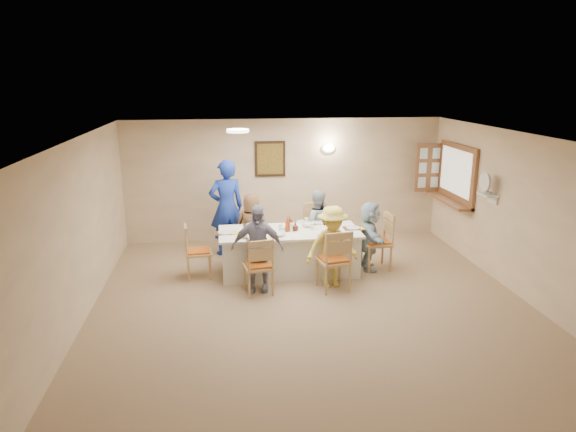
{
  "coord_description": "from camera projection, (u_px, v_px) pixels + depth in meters",
  "views": [
    {
      "loc": [
        -1.27,
        -6.83,
        3.3
      ],
      "look_at": [
        -0.2,
        1.4,
        1.05
      ],
      "focal_mm": 32.0,
      "sensor_mm": 36.0,
      "label": 1
    }
  ],
  "objects": [
    {
      "name": "plate_fl",
      "position": [
        256.0,
        239.0,
        8.29
      ],
      "size": [
        0.24,
        0.24,
        0.02
      ],
      "primitive_type": "cylinder",
      "color": "white",
      "rests_on": "dining_table"
    },
    {
      "name": "teacup_b",
      "position": [
        307.0,
        220.0,
        9.32
      ],
      "size": [
        0.14,
        0.14,
        0.08
      ],
      "primitive_type": "imported",
      "rotation": [
        0.0,
        0.0,
        0.39
      ],
      "color": "white",
      "rests_on": "dining_table"
    },
    {
      "name": "wall_picture",
      "position": [
        270.0,
        159.0,
        10.39
      ],
      "size": [
        0.62,
        0.05,
        0.72
      ],
      "color": "#321F11",
      "rests_on": "room_walls"
    },
    {
      "name": "shutter_door",
      "position": [
        429.0,
        168.0,
        10.56
      ],
      "size": [
        0.55,
        0.04,
        1.0
      ],
      "primitive_type": "cube",
      "color": "brown",
      "rests_on": "room_walls"
    },
    {
      "name": "chair_back_right",
      "position": [
        315.0,
        231.0,
        9.68
      ],
      "size": [
        0.51,
        0.51,
        1.0
      ],
      "primitive_type": null,
      "rotation": [
        0.0,
        0.0,
        -0.07
      ],
      "color": "tan",
      "rests_on": "ground"
    },
    {
      "name": "diner_back_left",
      "position": [
        252.0,
        228.0,
        9.38
      ],
      "size": [
        0.74,
        0.59,
        1.28
      ],
      "primitive_type": "imported",
      "rotation": [
        0.0,
        0.0,
        2.99
      ],
      "color": "brown",
      "rests_on": "ground"
    },
    {
      "name": "hatch_sill",
      "position": [
        449.0,
        201.0,
        9.98
      ],
      "size": [
        0.3,
        1.5,
        0.05
      ],
      "primitive_type": "cube",
      "color": "brown",
      "rests_on": "room_walls"
    },
    {
      "name": "napkin_re",
      "position": [
        364.0,
        228.0,
        8.88
      ],
      "size": [
        0.15,
        0.15,
        0.01
      ],
      "primitive_type": "cube",
      "color": "yellow",
      "rests_on": "dining_table"
    },
    {
      "name": "napkin_fr",
      "position": [
        340.0,
        237.0,
        8.42
      ],
      "size": [
        0.14,
        0.14,
        0.01
      ],
      "primitive_type": "cube",
      "color": "yellow",
      "rests_on": "dining_table"
    },
    {
      "name": "chair_right_end",
      "position": [
        377.0,
        241.0,
        9.03
      ],
      "size": [
        0.51,
        0.51,
        1.01
      ],
      "primitive_type": null,
      "rotation": [
        0.0,
        0.0,
        -1.51
      ],
      "color": "tan",
      "rests_on": "ground"
    },
    {
      "name": "diner_back_right",
      "position": [
        317.0,
        224.0,
        9.52
      ],
      "size": [
        0.71,
        0.59,
        1.31
      ],
      "primitive_type": "imported",
      "rotation": [
        0.0,
        0.0,
        3.07
      ],
      "color": "#9CA8B6",
      "rests_on": "ground"
    },
    {
      "name": "chair_front_right",
      "position": [
        333.0,
        259.0,
        8.15
      ],
      "size": [
        0.57,
        0.57,
        1.02
      ],
      "primitive_type": null,
      "rotation": [
        0.0,
        0.0,
        3.32
      ],
      "color": "tan",
      "rests_on": "ground"
    },
    {
      "name": "chair_left_end",
      "position": [
        199.0,
        251.0,
        8.66
      ],
      "size": [
        0.48,
        0.48,
        0.93
      ],
      "primitive_type": null,
      "rotation": [
        0.0,
        0.0,
        1.65
      ],
      "color": "tan",
      "rests_on": "ground"
    },
    {
      "name": "placemat_br",
      "position": [
        319.0,
        223.0,
        9.25
      ],
      "size": [
        0.36,
        0.27,
        0.01
      ],
      "primitive_type": "cube",
      "color": "#472B19",
      "rests_on": "dining_table"
    },
    {
      "name": "placemat_fl",
      "position": [
        256.0,
        239.0,
        8.29
      ],
      "size": [
        0.33,
        0.24,
        0.01
      ],
      "primitive_type": "cube",
      "color": "#472B19",
      "rests_on": "dining_table"
    },
    {
      "name": "condiment_brown",
      "position": [
        290.0,
        223.0,
        8.84
      ],
      "size": [
        0.11,
        0.11,
        0.22
      ],
      "primitive_type": "imported",
      "rotation": [
        0.0,
        0.0,
        -0.04
      ],
      "color": "#441E12",
      "rests_on": "dining_table"
    },
    {
      "name": "chair_back_left",
      "position": [
        252.0,
        236.0,
        9.55
      ],
      "size": [
        0.45,
        0.45,
        0.89
      ],
      "primitive_type": null,
      "rotation": [
        0.0,
        0.0,
        -0.06
      ],
      "color": "tan",
      "rests_on": "ground"
    },
    {
      "name": "napkin_bl",
      "position": [
        263.0,
        225.0,
        9.07
      ],
      "size": [
        0.14,
        0.14,
        0.01
      ],
      "primitive_type": "cube",
      "color": "yellow",
      "rests_on": "dining_table"
    },
    {
      "name": "bowl_a",
      "position": [
        278.0,
        234.0,
        8.49
      ],
      "size": [
        0.41,
        0.41,
        0.06
      ],
      "primitive_type": "imported",
      "rotation": [
        0.0,
        0.0,
        -0.4
      ],
      "color": "white",
      "rests_on": "dining_table"
    },
    {
      "name": "dining_table",
      "position": [
        289.0,
        252.0,
        8.87
      ],
      "size": [
        2.4,
        1.02,
        0.76
      ],
      "primitive_type": "cube",
      "color": "silver",
      "rests_on": "ground"
    },
    {
      "name": "placemat_bl",
      "position": [
        253.0,
        225.0,
        9.1
      ],
      "size": [
        0.35,
        0.26,
        0.01
      ],
      "primitive_type": "cube",
      "color": "#472B19",
      "rests_on": "dining_table"
    },
    {
      "name": "plate_bl",
      "position": [
        253.0,
        225.0,
        9.1
      ],
      "size": [
        0.24,
        0.24,
        0.01
      ],
      "primitive_type": "cylinder",
      "color": "white",
      "rests_on": "dining_table"
    },
    {
      "name": "diner_front_right",
      "position": [
        332.0,
        247.0,
        8.22
      ],
      "size": [
        1.0,
        0.74,
        1.34
      ],
      "primitive_type": "imported",
      "rotation": [
        0.0,
        0.0,
        0.14
      ],
      "color": "#E6CE52",
      "rests_on": "ground"
    },
    {
      "name": "teacup_a",
      "position": [
        244.0,
        236.0,
        8.35
      ],
      "size": [
        0.14,
        0.14,
        0.09
      ],
      "primitive_type": "imported",
      "rotation": [
        0.0,
        0.0,
        0.12
      ],
      "color": "white",
      "rests_on": "dining_table"
    },
    {
      "name": "serving_hatch",
      "position": [
        457.0,
        174.0,
        9.86
      ],
      "size": [
        0.06,
        1.5,
        1.15
      ],
      "primitive_type": "cube",
      "color": "brown",
      "rests_on": "room_walls"
    },
    {
      "name": "chair_front_left",
      "position": [
        258.0,
        265.0,
        8.01
      ],
      "size": [
        0.51,
        0.51,
        0.93
      ],
      "primitive_type": null,
      "rotation": [
        0.0,
        0.0,
        3.3
      ],
      "color": "tan",
      "rests_on": "ground"
    },
    {
      "name": "wall_sconce",
      "position": [
        329.0,
        148.0,
        10.47
      ],
      "size": [
        0.26,
        0.09,
        0.18
      ],
      "primitive_type": "ellipsoid",
      "color": "white",
      "rests_on": "room_walls"
    },
    {
      "name": "fan_shelf",
      "position": [
        488.0,
        195.0,
        8.59
      ],
      "size": [
        0.22,
        0.36,
        0.03
      ],
      "primitive_type": "cube",
      "color": "white",
      "rests_on": "room_walls"
    },
    {
      "name": "ceiling_light",
      "position": [
        238.0,
        131.0,
        8.22
      ],
      "size": [
        0.36,
        0.36,
        0.05
      ],
      "primitive_type": "cylinder",
      "color": "white",
      "rests_on": "room_walls"
    },
    {
      "name": "plate_fr",
      "position": [
        329.0,
        236.0,
        8.44
      ],
      "size": [
        0.23,
        0.23,
        0.01
      ],
      "primitive_type": "cylinder",
      "color": "white",
      "rests_on": "dining_table"
    },
    {
      "name": "napkin_br",
      "position": [
        330.0,
        223.0,
        9.22
      ],
      "size": [
        0.13,
        0.13,
        0.01
      ],
      "primitive_type": "cube",
      "color": "yellow",
      "rests_on": "dining_table"
    },
    {
      "name": "ground",
      "position": [
        314.0,
        309.0,
        7.56
      ],
      "size": [
        7.0,
        7.0,
        0.0
      ],
      "primitive_type": "plane",
      "color": "#92724E"
    },
    {
      "name": "room_walls",
      "position": [
        315.0,
        209.0,
        7.16
      ],
      "size": [
        7.0,
        7.0,
        7.0
      ],
      "color": "tan",
      "rests_on": "ground"
    },
    {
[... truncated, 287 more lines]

